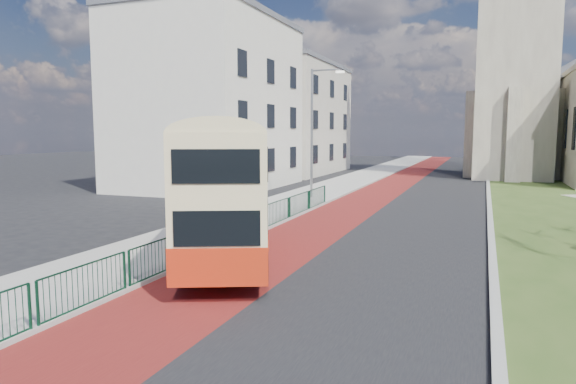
% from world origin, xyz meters
% --- Properties ---
extents(ground, '(160.00, 160.00, 0.00)m').
position_xyz_m(ground, '(0.00, 0.00, 0.00)').
color(ground, black).
rests_on(ground, ground).
extents(road_carriageway, '(9.00, 120.00, 0.01)m').
position_xyz_m(road_carriageway, '(1.50, 20.00, 0.01)').
color(road_carriageway, black).
rests_on(road_carriageway, ground).
extents(bus_lane, '(3.40, 120.00, 0.01)m').
position_xyz_m(bus_lane, '(-1.20, 20.00, 0.01)').
color(bus_lane, '#591414').
rests_on(bus_lane, ground).
extents(pavement_west, '(4.00, 120.00, 0.12)m').
position_xyz_m(pavement_west, '(-5.00, 20.00, 0.06)').
color(pavement_west, gray).
rests_on(pavement_west, ground).
extents(kerb_west, '(0.25, 120.00, 0.13)m').
position_xyz_m(kerb_west, '(-3.00, 20.00, 0.07)').
color(kerb_west, '#999993').
rests_on(kerb_west, ground).
extents(kerb_east, '(0.25, 80.00, 0.13)m').
position_xyz_m(kerb_east, '(6.10, 22.00, 0.07)').
color(kerb_east, '#999993').
rests_on(kerb_east, ground).
extents(pedestrian_railing, '(0.07, 24.00, 1.12)m').
position_xyz_m(pedestrian_railing, '(-2.95, 4.00, 0.55)').
color(pedestrian_railing, '#0C3722').
rests_on(pedestrian_railing, ground).
extents(gothic_church, '(16.38, 18.00, 40.00)m').
position_xyz_m(gothic_church, '(12.56, 38.00, 13.13)').
color(gothic_church, gray).
rests_on(gothic_church, ground).
extents(street_block_near, '(10.30, 14.30, 13.00)m').
position_xyz_m(street_block_near, '(-14.00, 22.00, 6.51)').
color(street_block_near, silver).
rests_on(street_block_near, ground).
extents(street_block_far, '(10.30, 16.30, 11.50)m').
position_xyz_m(street_block_far, '(-14.00, 38.00, 5.76)').
color(street_block_far, '#B5AB99').
rests_on(street_block_far, ground).
extents(streetlamp, '(2.13, 0.18, 8.00)m').
position_xyz_m(streetlamp, '(-4.35, 18.00, 4.59)').
color(streetlamp, gray).
rests_on(streetlamp, pavement_west).
extents(bus, '(6.44, 10.56, 4.38)m').
position_xyz_m(bus, '(-2.26, 2.51, 2.50)').
color(bus, '#A6250F').
rests_on(bus, ground).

